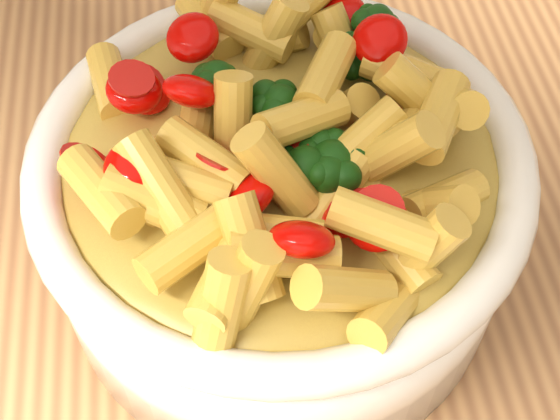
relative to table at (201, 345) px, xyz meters
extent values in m
cube|color=tan|center=(0.00, 0.00, 0.08)|extent=(1.20, 0.80, 0.04)
cylinder|color=white|center=(0.06, 0.00, 0.15)|extent=(0.26, 0.26, 0.10)
ellipsoid|color=white|center=(0.06, 0.00, 0.12)|extent=(0.24, 0.24, 0.04)
torus|color=white|center=(0.06, 0.00, 0.21)|extent=(0.27, 0.27, 0.02)
ellipsoid|color=#E3CB4D|center=(0.06, 0.00, 0.21)|extent=(0.23, 0.23, 0.03)
camera|label=1|loc=(0.02, -0.26, 0.52)|focal=50.00mm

